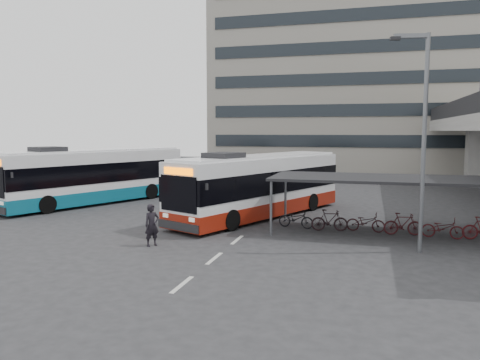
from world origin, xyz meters
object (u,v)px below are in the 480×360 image
(bus_teal, at_px, (95,177))
(pedestrian, at_px, (152,225))
(bus_main, at_px, (260,186))
(lamp_post, at_px, (422,130))

(bus_teal, relative_size, pedestrian, 7.38)
(bus_main, distance_m, pedestrian, 8.04)
(pedestrian, distance_m, lamp_post, 10.97)
(bus_main, height_order, lamp_post, lamp_post)
(bus_teal, xyz_separation_m, lamp_post, (18.62, -7.39, 2.93))
(bus_main, bearing_deg, bus_teal, -164.67)
(pedestrian, relative_size, lamp_post, 0.21)
(pedestrian, height_order, lamp_post, lamp_post)
(bus_teal, distance_m, lamp_post, 20.25)
(bus_teal, height_order, pedestrian, bus_teal)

